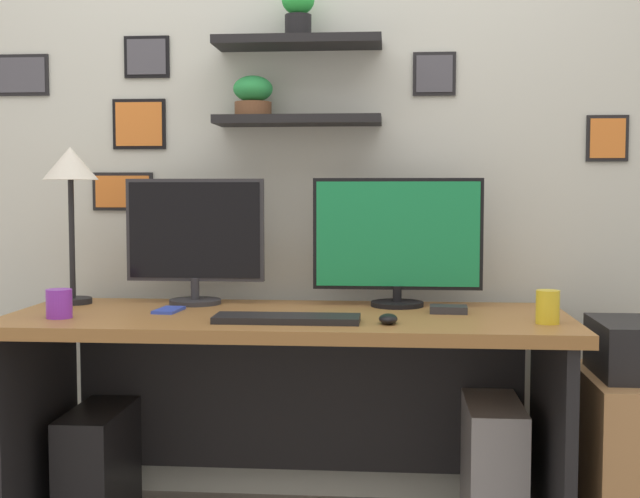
{
  "coord_description": "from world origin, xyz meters",
  "views": [
    {
      "loc": [
        0.33,
        -2.7,
        1.15
      ],
      "look_at": [
        0.1,
        0.05,
        0.96
      ],
      "focal_mm": 47.91,
      "sensor_mm": 36.0,
      "label": 1
    }
  ],
  "objects_px": {
    "keyboard": "(287,319)",
    "desk_lamp": "(71,176)",
    "cell_phone": "(169,310)",
    "pen_cup": "(548,307)",
    "computer_tower_left": "(98,467)",
    "monitor_right": "(397,240)",
    "desk": "(290,373)",
    "scissors_tray": "(448,309)",
    "coffee_mug": "(59,304)",
    "computer_mouse": "(388,319)",
    "monitor_left": "(195,238)",
    "computer_tower_right": "(493,470)"
  },
  "relations": [
    {
      "from": "computer_tower_left",
      "to": "computer_tower_right",
      "type": "xyz_separation_m",
      "value": [
        1.33,
        0.01,
        0.03
      ]
    },
    {
      "from": "pen_cup",
      "to": "computer_tower_right",
      "type": "height_order",
      "value": "pen_cup"
    },
    {
      "from": "monitor_right",
      "to": "desk_lamp",
      "type": "relative_size",
      "value": 1.06
    },
    {
      "from": "monitor_right",
      "to": "cell_phone",
      "type": "bearing_deg",
      "value": -165.11
    },
    {
      "from": "computer_mouse",
      "to": "desk_lamp",
      "type": "height_order",
      "value": "desk_lamp"
    },
    {
      "from": "keyboard",
      "to": "computer_mouse",
      "type": "height_order",
      "value": "computer_mouse"
    },
    {
      "from": "monitor_left",
      "to": "computer_mouse",
      "type": "distance_m",
      "value": 0.81
    },
    {
      "from": "scissors_tray",
      "to": "computer_tower_left",
      "type": "xyz_separation_m",
      "value": [
        -1.18,
        0.02,
        -0.56
      ]
    },
    {
      "from": "desk",
      "to": "computer_tower_left",
      "type": "distance_m",
      "value": 0.75
    },
    {
      "from": "monitor_right",
      "to": "cell_phone",
      "type": "height_order",
      "value": "monitor_right"
    },
    {
      "from": "monitor_right",
      "to": "computer_mouse",
      "type": "xyz_separation_m",
      "value": [
        -0.03,
        -0.39,
        -0.21
      ]
    },
    {
      "from": "pen_cup",
      "to": "desk",
      "type": "bearing_deg",
      "value": 166.73
    },
    {
      "from": "monitor_left",
      "to": "keyboard",
      "type": "distance_m",
      "value": 0.57
    },
    {
      "from": "keyboard",
      "to": "computer_tower_left",
      "type": "xyz_separation_m",
      "value": [
        -0.68,
        0.24,
        -0.56
      ]
    },
    {
      "from": "computer_mouse",
      "to": "cell_phone",
      "type": "bearing_deg",
      "value": 164.86
    },
    {
      "from": "keyboard",
      "to": "coffee_mug",
      "type": "height_order",
      "value": "coffee_mug"
    },
    {
      "from": "monitor_right",
      "to": "desk_lamp",
      "type": "xyz_separation_m",
      "value": [
        -1.13,
        -0.03,
        0.22
      ]
    },
    {
      "from": "monitor_left",
      "to": "coffee_mug",
      "type": "relative_size",
      "value": 5.37
    },
    {
      "from": "computer_tower_left",
      "to": "coffee_mug",
      "type": "bearing_deg",
      "value": -98.77
    },
    {
      "from": "coffee_mug",
      "to": "scissors_tray",
      "type": "xyz_separation_m",
      "value": [
        1.21,
        0.21,
        -0.03
      ]
    },
    {
      "from": "keyboard",
      "to": "scissors_tray",
      "type": "height_order",
      "value": "scissors_tray"
    },
    {
      "from": "desk_lamp",
      "to": "coffee_mug",
      "type": "distance_m",
      "value": 0.52
    },
    {
      "from": "desk",
      "to": "monitor_left",
      "type": "height_order",
      "value": "monitor_left"
    },
    {
      "from": "monitor_right",
      "to": "pen_cup",
      "type": "relative_size",
      "value": 5.78
    },
    {
      "from": "desk_lamp",
      "to": "scissors_tray",
      "type": "distance_m",
      "value": 1.37
    },
    {
      "from": "monitor_left",
      "to": "scissors_tray",
      "type": "relative_size",
      "value": 4.03
    },
    {
      "from": "computer_tower_left",
      "to": "keyboard",
      "type": "bearing_deg",
      "value": -19.67
    },
    {
      "from": "desk",
      "to": "desk_lamp",
      "type": "xyz_separation_m",
      "value": [
        -0.78,
        0.13,
        0.65
      ]
    },
    {
      "from": "cell_phone",
      "to": "scissors_tray",
      "type": "height_order",
      "value": "scissors_tray"
    },
    {
      "from": "keyboard",
      "to": "coffee_mug",
      "type": "bearing_deg",
      "value": 178.61
    },
    {
      "from": "keyboard",
      "to": "desk_lamp",
      "type": "relative_size",
      "value": 0.81
    },
    {
      "from": "computer_tower_left",
      "to": "computer_tower_right",
      "type": "bearing_deg",
      "value": 0.4
    },
    {
      "from": "coffee_mug",
      "to": "pen_cup",
      "type": "bearing_deg",
      "value": 0.59
    },
    {
      "from": "scissors_tray",
      "to": "computer_tower_right",
      "type": "distance_m",
      "value": 0.56
    },
    {
      "from": "keyboard",
      "to": "pen_cup",
      "type": "distance_m",
      "value": 0.78
    },
    {
      "from": "computer_mouse",
      "to": "coffee_mug",
      "type": "bearing_deg",
      "value": 178.38
    },
    {
      "from": "coffee_mug",
      "to": "monitor_right",
      "type": "bearing_deg",
      "value": 19.11
    },
    {
      "from": "desk_lamp",
      "to": "computer_tower_left",
      "type": "xyz_separation_m",
      "value": [
        0.12,
        -0.1,
        -0.99
      ]
    },
    {
      "from": "cell_phone",
      "to": "coffee_mug",
      "type": "relative_size",
      "value": 1.56
    },
    {
      "from": "keyboard",
      "to": "pen_cup",
      "type": "relative_size",
      "value": 4.4
    },
    {
      "from": "monitor_right",
      "to": "computer_tower_left",
      "type": "xyz_separation_m",
      "value": [
        -1.01,
        -0.14,
        -0.78
      ]
    },
    {
      "from": "monitor_left",
      "to": "desk_lamp",
      "type": "relative_size",
      "value": 0.89
    },
    {
      "from": "cell_phone",
      "to": "pen_cup",
      "type": "height_order",
      "value": "pen_cup"
    },
    {
      "from": "scissors_tray",
      "to": "desk_lamp",
      "type": "bearing_deg",
      "value": 174.7
    },
    {
      "from": "desk",
      "to": "scissors_tray",
      "type": "distance_m",
      "value": 0.56
    },
    {
      "from": "monitor_right",
      "to": "computer_tower_left",
      "type": "relative_size",
      "value": 1.44
    },
    {
      "from": "desk_lamp",
      "to": "computer_tower_left",
      "type": "relative_size",
      "value": 1.36
    },
    {
      "from": "keyboard",
      "to": "computer_tower_right",
      "type": "xyz_separation_m",
      "value": [
        0.65,
        0.25,
        -0.53
      ]
    },
    {
      "from": "desk_lamp",
      "to": "monitor_left",
      "type": "bearing_deg",
      "value": 4.47
    },
    {
      "from": "computer_tower_left",
      "to": "monitor_left",
      "type": "bearing_deg",
      "value": 23.82
    }
  ]
}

